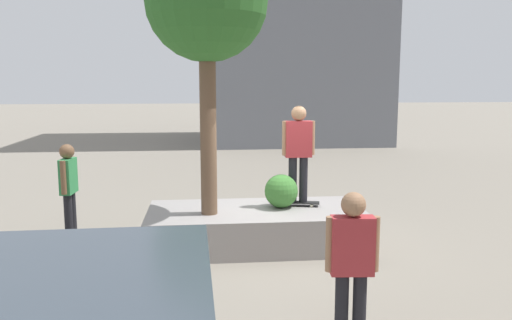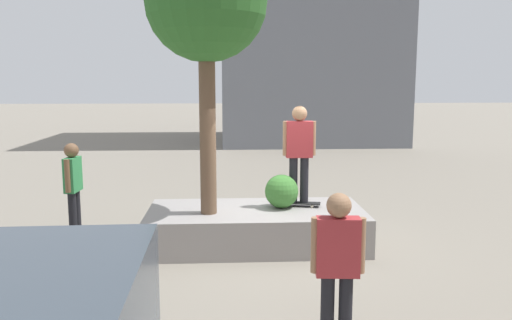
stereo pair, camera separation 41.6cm
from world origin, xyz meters
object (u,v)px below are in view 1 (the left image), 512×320
at_px(plaza_tree, 206,3).
at_px(skateboarder, 298,147).
at_px(bystander_watching, 352,258).
at_px(passerby_with_bag, 69,184).
at_px(skateboard, 298,203).
at_px(planter_ledge, 256,227).

bearing_deg(plaza_tree, skateboarder, -165.91).
xyz_separation_m(plaza_tree, bystander_watching, (-1.54, 3.48, -3.20)).
bearing_deg(plaza_tree, passerby_with_bag, -22.87).
height_order(skateboarder, passerby_with_bag, skateboarder).
height_order(plaza_tree, bystander_watching, plaza_tree).
height_order(plaza_tree, skateboard, plaza_tree).
height_order(planter_ledge, passerby_with_bag, passerby_with_bag).
distance_m(skateboard, passerby_with_bag, 4.35).
relative_size(skateboard, skateboarder, 0.47).
bearing_deg(skateboarder, plaza_tree, 14.09).
bearing_deg(skateboarder, bystander_watching, 88.50).
height_order(bystander_watching, passerby_with_bag, passerby_with_bag).
xyz_separation_m(skateboard, passerby_with_bag, (4.28, -0.70, 0.31)).
relative_size(skateboard, bystander_watching, 0.47).
distance_m(skateboard, skateboarder, 1.04).
distance_m(skateboarder, passerby_with_bag, 4.40).
xyz_separation_m(plaza_tree, skateboarder, (-1.64, -0.41, -2.46)).
xyz_separation_m(plaza_tree, skateboard, (-1.64, -0.41, -3.50)).
bearing_deg(bystander_watching, passerby_with_bag, -47.74).
distance_m(plaza_tree, skateboarder, 2.98).
distance_m(plaza_tree, skateboard, 3.88).
bearing_deg(skateboard, skateboarder, 0.00).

